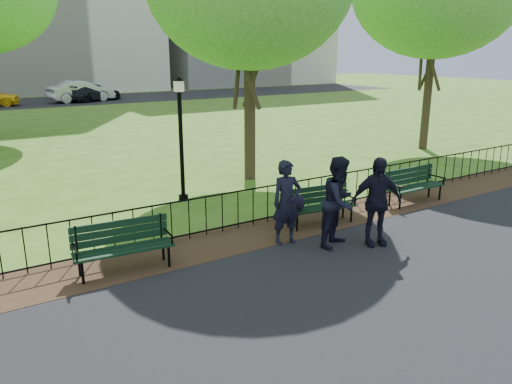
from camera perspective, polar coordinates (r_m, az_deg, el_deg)
ground at (r=10.33m, az=8.51°, el=-6.37°), size 120.00×120.00×0.00m
asphalt_path at (r=8.35m, az=24.41°, el=-13.30°), size 60.00×9.20×0.01m
dirt_strip at (r=11.41m, az=3.57°, el=-3.95°), size 60.00×1.60×0.01m
far_street at (r=42.79m, az=-24.33°, el=9.29°), size 70.00×9.00×0.01m
iron_fence at (r=11.65m, az=2.16°, el=-1.01°), size 24.06×0.06×1.00m
park_bench_main at (r=11.33m, az=6.25°, el=-1.15°), size 1.76×0.73×0.95m
park_bench_left_a at (r=9.35m, az=-15.03°, el=-5.40°), size 1.80×0.71×1.00m
park_bench_right_a at (r=13.71m, az=17.52°, el=1.16°), size 1.77×0.56×1.00m
lamppost at (r=13.16m, az=-8.59°, el=6.47°), size 0.29×0.29×3.25m
person_left at (r=10.20m, az=3.51°, el=-1.20°), size 0.70×0.51×1.75m
person_mid at (r=10.21m, az=9.51°, el=-1.08°), size 1.01×0.79×1.86m
person_right at (r=10.39m, az=13.58°, el=-1.06°), size 1.16×0.81×1.84m
sedan_silver at (r=41.91m, az=-19.38°, el=10.82°), size 5.20×2.55×1.64m
sedan_dark at (r=42.31m, az=-18.08°, el=10.77°), size 5.01×3.52×1.35m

